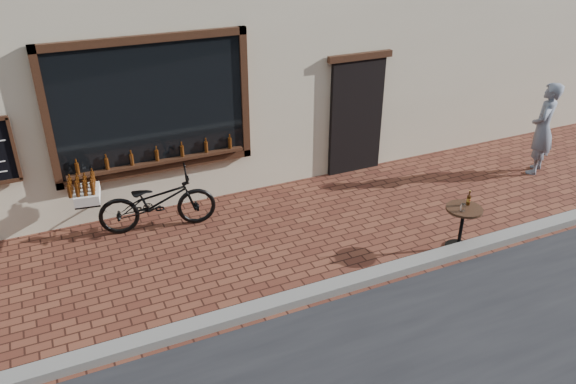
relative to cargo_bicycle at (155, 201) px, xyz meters
name	(u,v)px	position (x,y,z in m)	size (l,w,h in m)	color
ground	(361,293)	(2.13, -2.86, -0.50)	(90.00, 90.00, 0.00)	#4D2318
kerb	(354,281)	(2.13, -2.66, -0.44)	(90.00, 0.25, 0.12)	slate
cargo_bicycle	(155,201)	(0.00, 0.00, 0.00)	(2.24, 0.91, 1.04)	black
bistro_table	(463,219)	(4.07, -2.51, 0.00)	(0.54, 0.54, 0.93)	black
pedestrian	(543,129)	(7.24, -0.94, 0.40)	(0.65, 0.43, 1.79)	slate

